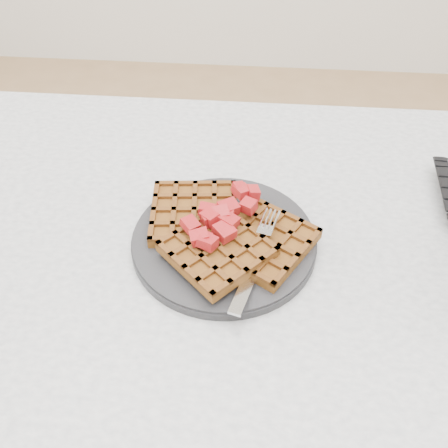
% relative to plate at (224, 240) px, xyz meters
% --- Properties ---
extents(table, '(1.20, 0.80, 0.75)m').
position_rel_plate_xyz_m(table, '(0.10, -0.03, -0.12)').
color(table, silver).
rests_on(table, ground).
extents(plate, '(0.25, 0.25, 0.02)m').
position_rel_plate_xyz_m(plate, '(0.00, 0.00, 0.00)').
color(plate, black).
rests_on(plate, table).
extents(waffles, '(0.24, 0.22, 0.03)m').
position_rel_plate_xyz_m(waffles, '(0.00, -0.00, 0.02)').
color(waffles, brown).
rests_on(waffles, plate).
extents(strawberry_pile, '(0.15, 0.15, 0.02)m').
position_rel_plate_xyz_m(strawberry_pile, '(0.00, 0.00, 0.05)').
color(strawberry_pile, maroon).
rests_on(strawberry_pile, waffles).
extents(fork, '(0.07, 0.18, 0.02)m').
position_rel_plate_xyz_m(fork, '(0.05, -0.04, 0.02)').
color(fork, silver).
rests_on(fork, plate).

